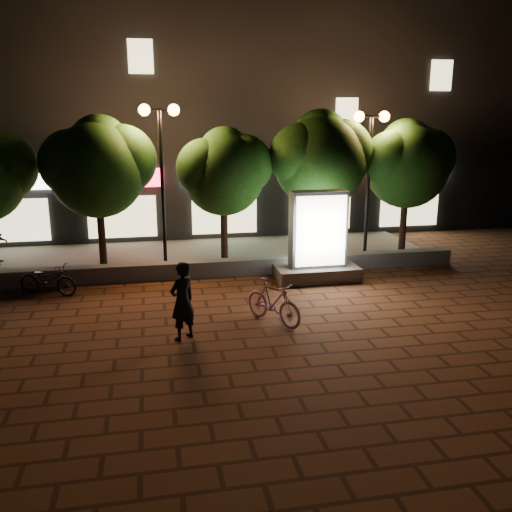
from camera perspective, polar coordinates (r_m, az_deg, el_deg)
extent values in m
plane|color=#552F1A|center=(13.44, -2.26, -6.86)|extent=(80.00, 80.00, 0.00)
cube|color=slate|center=(17.12, -4.34, -1.27)|extent=(16.00, 0.45, 0.50)
cube|color=slate|center=(19.58, -5.21, 0.10)|extent=(16.00, 5.00, 0.08)
cube|color=black|center=(25.44, -7.07, 14.65)|extent=(28.00, 8.00, 10.00)
cube|color=white|center=(22.03, -24.65, 7.23)|extent=(3.20, 0.12, 0.70)
cube|color=beige|center=(22.24, -24.24, 3.41)|extent=(2.60, 0.10, 1.60)
cube|color=#FA1E39|center=(21.46, -14.13, 7.95)|extent=(3.20, 0.12, 0.70)
cube|color=beige|center=(21.67, -13.89, 4.01)|extent=(2.60, 0.10, 1.60)
cube|color=#4AD6CE|center=(21.63, -3.39, 8.40)|extent=(3.20, 0.12, 0.70)
cube|color=beige|center=(21.84, -3.33, 4.49)|extent=(2.60, 0.10, 1.60)
cube|color=#FF5F07|center=(22.51, 6.86, 8.57)|extent=(3.20, 0.12, 0.70)
cube|color=beige|center=(22.72, 6.75, 4.80)|extent=(2.60, 0.10, 1.60)
cube|color=white|center=(24.04, 16.07, 8.48)|extent=(3.20, 0.12, 0.70)
cube|color=beige|center=(24.23, 15.83, 4.96)|extent=(2.60, 0.10, 1.60)
cube|color=beige|center=(21.41, -12.06, 19.86)|extent=(0.90, 0.10, 1.20)
cube|color=beige|center=(22.73, 9.53, 14.59)|extent=(0.90, 0.10, 1.20)
cube|color=beige|center=(24.46, 18.93, 17.54)|extent=(0.90, 0.10, 1.20)
sphere|color=#235118|center=(18.56, -25.10, 8.55)|extent=(2.10, 2.10, 2.10)
cylinder|color=black|center=(18.21, -15.95, 2.41)|extent=(0.24, 0.24, 2.34)
sphere|color=#235118|center=(17.92, -16.39, 8.65)|extent=(3.00, 3.00, 3.00)
sphere|color=#235118|center=(18.04, -14.00, 9.80)|extent=(2.25, 2.25, 2.25)
sphere|color=#235118|center=(17.82, -18.68, 9.26)|extent=(2.10, 2.10, 2.10)
sphere|color=#235118|center=(18.21, -16.15, 11.13)|extent=(1.95, 1.95, 1.95)
cylinder|color=black|center=(18.31, -3.37, 2.79)|extent=(0.24, 0.24, 2.21)
sphere|color=#235118|center=(18.03, -3.46, 8.54)|extent=(2.70, 2.70, 2.70)
sphere|color=#235118|center=(18.30, -1.43, 9.60)|extent=(2.03, 2.03, 2.02)
sphere|color=#235118|center=(17.78, -5.37, 9.24)|extent=(1.89, 1.89, 1.89)
sphere|color=#235118|center=(18.33, -3.32, 10.76)|extent=(1.76, 1.76, 1.76)
cylinder|color=black|center=(19.00, 6.55, 3.50)|extent=(0.24, 0.24, 2.43)
sphere|color=#235118|center=(18.72, 6.73, 9.72)|extent=(3.10, 3.10, 3.10)
sphere|color=#235118|center=(19.14, 8.83, 10.66)|extent=(2.33, 2.33, 2.33)
sphere|color=#235118|center=(18.36, 4.79, 10.46)|extent=(2.17, 2.17, 2.17)
sphere|color=#235118|center=(19.04, 6.77, 12.14)|extent=(2.01, 2.02, 2.02)
cylinder|color=black|center=(20.21, 15.25, 3.55)|extent=(0.24, 0.24, 2.29)
sphere|color=#235118|center=(19.95, 15.62, 9.04)|extent=(2.90, 2.90, 2.90)
sphere|color=#235118|center=(20.43, 17.27, 9.89)|extent=(2.18, 2.17, 2.17)
sphere|color=#235118|center=(19.51, 14.13, 9.76)|extent=(2.03, 2.03, 2.03)
sphere|color=#235118|center=(20.25, 15.57, 11.18)|extent=(1.89, 1.88, 1.88)
cylinder|color=black|center=(17.73, -9.81, 6.80)|extent=(0.12, 0.12, 5.00)
cylinder|color=black|center=(17.58, -10.17, 14.90)|extent=(0.90, 0.08, 0.08)
sphere|color=orange|center=(17.57, -11.69, 14.83)|extent=(0.36, 0.36, 0.36)
sphere|color=orange|center=(17.59, -8.65, 14.96)|extent=(0.36, 0.36, 0.36)
cylinder|color=black|center=(19.21, 11.71, 7.00)|extent=(0.12, 0.12, 4.80)
cylinder|color=black|center=(19.06, 12.09, 14.16)|extent=(0.90, 0.08, 0.08)
sphere|color=orange|center=(18.89, 10.79, 14.23)|extent=(0.36, 0.36, 0.36)
sphere|color=orange|center=(19.24, 13.36, 14.10)|extent=(0.36, 0.36, 0.36)
cube|color=slate|center=(16.79, 6.40, -1.78)|extent=(2.54, 1.27, 0.42)
cube|color=#4C4C51|center=(16.46, 6.53, 2.82)|extent=(1.69, 0.59, 2.32)
cube|color=white|center=(16.18, 6.86, 2.60)|extent=(1.53, 0.05, 2.11)
cube|color=white|center=(16.75, 6.22, 3.03)|extent=(1.53, 0.05, 2.11)
imported|color=#C986A9|center=(13.15, 1.83, -4.85)|extent=(1.38, 1.78, 1.07)
imported|color=black|center=(12.21, -7.75, -4.72)|extent=(0.79, 0.74, 1.80)
imported|color=black|center=(16.27, -21.07, -2.32)|extent=(1.83, 1.23, 0.91)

